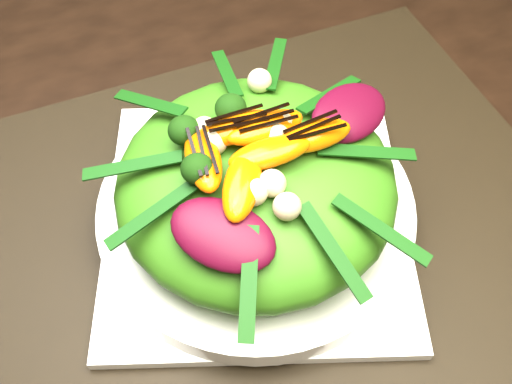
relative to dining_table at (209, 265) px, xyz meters
name	(u,v)px	position (x,y,z in m)	size (l,w,h in m)	color
dining_table	(209,265)	(0.00, 0.00, 0.00)	(1.60, 0.90, 0.75)	black
placemat	(256,222)	(0.05, 0.01, 0.02)	(0.56, 0.43, 0.00)	black
plate_base	(256,218)	(0.05, 0.01, 0.03)	(0.26, 0.26, 0.01)	white
salad_bowl	(256,209)	(0.05, 0.01, 0.04)	(0.27, 0.27, 0.02)	silver
lettuce_mound	(256,183)	(0.05, 0.01, 0.08)	(0.23, 0.23, 0.08)	#3B7916
radicchio_leaf	(349,113)	(0.14, 0.03, 0.12)	(0.08, 0.05, 0.02)	#430719
orange_segment	(217,133)	(0.03, 0.04, 0.13)	(0.07, 0.03, 0.02)	#E95B03
broccoli_floret	(178,136)	(0.00, 0.04, 0.13)	(0.04, 0.04, 0.04)	black
macadamia_nut	(300,166)	(0.07, -0.02, 0.13)	(0.02, 0.02, 0.02)	#CBB68F
balsamic_drizzle	(217,125)	(0.03, 0.04, 0.14)	(0.04, 0.00, 0.00)	black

